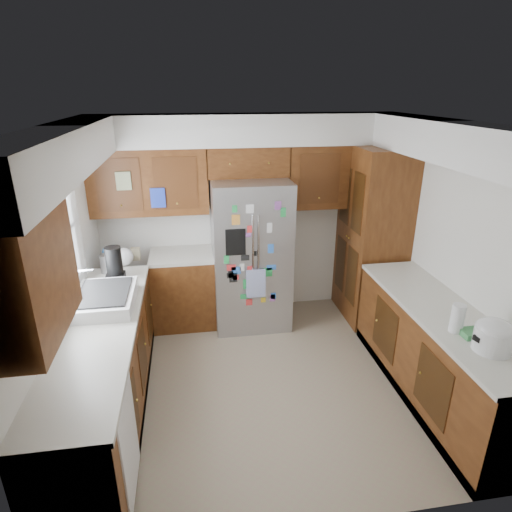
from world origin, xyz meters
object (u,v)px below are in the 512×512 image
at_px(paper_towel, 457,318).
at_px(rice_cooker, 494,335).
at_px(pantry, 372,236).
at_px(fridge, 251,254).

bearing_deg(paper_towel, rice_cooker, -68.33).
bearing_deg(rice_cooker, pantry, 89.99).
bearing_deg(pantry, paper_towel, -93.32).
height_order(pantry, paper_towel, pantry).
xyz_separation_m(pantry, paper_towel, (-0.11, -1.96, -0.03)).
distance_m(pantry, paper_towel, 1.97).
distance_m(fridge, paper_towel, 2.45).
bearing_deg(paper_towel, pantry, 86.68).
xyz_separation_m(fridge, paper_towel, (1.39, -2.02, 0.14)).
height_order(rice_cooker, paper_towel, rice_cooker).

